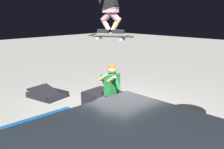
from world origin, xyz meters
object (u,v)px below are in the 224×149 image
object	(u,v)px
skateboard	(111,37)
kicker_ramp	(48,95)
trash_bin	(186,133)
person_sitting_on_ledge	(109,90)
ledge_box_main	(116,104)
skater_airborne	(108,4)

from	to	relation	value
skateboard	kicker_ramp	distance (m)	3.02
trash_bin	person_sitting_on_ledge	bearing A→B (deg)	-3.84
ledge_box_main	trash_bin	size ratio (longest dim) A/B	1.99
skater_airborne	kicker_ramp	bearing A→B (deg)	5.52
skateboard	kicker_ramp	world-z (taller)	skateboard
person_sitting_on_ledge	kicker_ramp	size ratio (longest dim) A/B	1.19
ledge_box_main	person_sitting_on_ledge	world-z (taller)	person_sitting_on_ledge
kicker_ramp	ledge_box_main	bearing A→B (deg)	-167.68
ledge_box_main	kicker_ramp	world-z (taller)	ledge_box_main
skater_airborne	trash_bin	distance (m)	3.06
ledge_box_main	skater_airborne	size ratio (longest dim) A/B	1.50
skateboard	kicker_ramp	xyz separation A→B (m)	(2.38, 0.24, -1.85)
skateboard	skater_airborne	world-z (taller)	skater_airborne
ledge_box_main	kicker_ramp	distance (m)	2.35
skater_airborne	kicker_ramp	distance (m)	3.45
ledge_box_main	person_sitting_on_ledge	bearing A→B (deg)	113.80
skateboard	person_sitting_on_ledge	bearing A→B (deg)	121.91
person_sitting_on_ledge	ledge_box_main	bearing A→B (deg)	-66.20
kicker_ramp	trash_bin	distance (m)	4.48
trash_bin	kicker_ramp	bearing A→B (deg)	-0.56
ledge_box_main	person_sitting_on_ledge	distance (m)	0.66
ledge_box_main	skateboard	distance (m)	1.69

